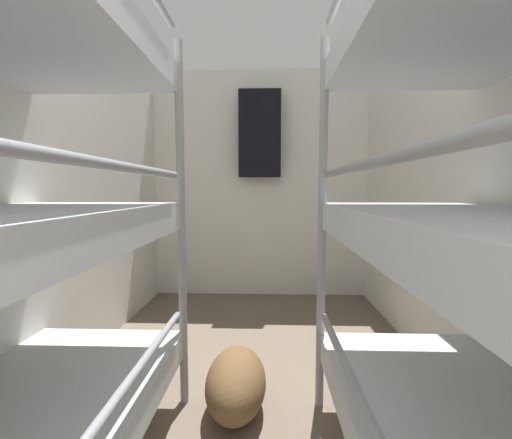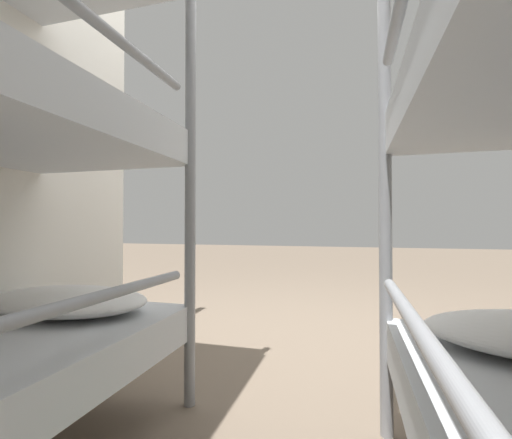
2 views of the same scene
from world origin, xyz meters
TOP-DOWN VIEW (x-y plane):
  - ground_plane at (0.00, 0.00)m, footprint 20.00×20.00m

SIDE VIEW (x-z plane):
  - ground_plane at x=0.00m, z-range 0.00..0.00m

